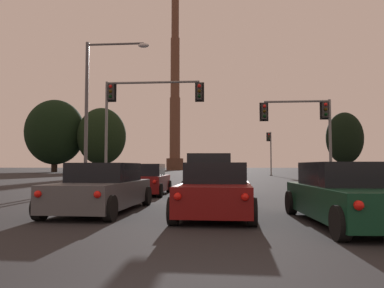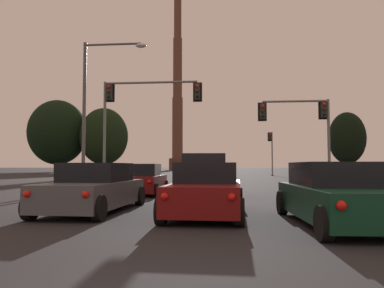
{
  "view_description": "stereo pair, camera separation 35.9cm",
  "coord_description": "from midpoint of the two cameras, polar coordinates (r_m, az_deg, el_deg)",
  "views": [
    {
      "loc": [
        0.32,
        -2.89,
        1.33
      ],
      "look_at": [
        -2.73,
        33.79,
        3.51
      ],
      "focal_mm": 35.0,
      "sensor_mm": 36.0,
      "label": 1
    },
    {
      "loc": [
        0.67,
        -2.86,
        1.33
      ],
      "look_at": [
        -2.73,
        33.79,
        3.51
      ],
      "focal_mm": 35.0,
      "sensor_mm": 36.0,
      "label": 2
    }
  ],
  "objects": [
    {
      "name": "street_lamp",
      "position": [
        22.52,
        -14.74,
        6.91
      ],
      "size": [
        3.75,
        0.36,
        8.57
      ],
      "color": "#56565B",
      "rests_on": "ground_plane"
    },
    {
      "name": "treeline_right_mid",
      "position": [
        87.4,
        -20.26,
        1.7
      ],
      "size": [
        12.89,
        11.6,
        15.88
      ],
      "color": "black",
      "rests_on": "ground_plane"
    },
    {
      "name": "sedan_center_lane_second",
      "position": [
        10.4,
        2.73,
        -7.05
      ],
      "size": [
        2.11,
        4.75,
        1.43
      ],
      "rotation": [
        0.0,
        0.0,
        -0.03
      ],
      "color": "maroon",
      "rests_on": "ground_plane"
    },
    {
      "name": "traffic_light_far_right",
      "position": [
        53.39,
        11.6,
        -0.45
      ],
      "size": [
        0.78,
        0.5,
        6.11
      ],
      "color": "slate",
      "rests_on": "ground_plane"
    },
    {
      "name": "sedan_right_lane_second",
      "position": [
        9.28,
        21.66,
        -7.26
      ],
      "size": [
        2.19,
        4.78,
        1.43
      ],
      "rotation": [
        0.0,
        0.0,
        0.05
      ],
      "color": "#0F3823",
      "rests_on": "ground_plane"
    },
    {
      "name": "traffic_light_overhead_right",
      "position": [
        25.48,
        16.62,
        3.47
      ],
      "size": [
        4.69,
        0.5,
        5.67
      ],
      "color": "slate",
      "rests_on": "ground_plane"
    },
    {
      "name": "treeline_center_right",
      "position": [
        82.97,
        -13.72,
        1.15
      ],
      "size": [
        10.46,
        9.41,
        13.89
      ],
      "color": "black",
      "rests_on": "ground_plane"
    },
    {
      "name": "hatchback_left_lane_front",
      "position": [
        17.65,
        -7.52,
        -5.53
      ],
      "size": [
        2.0,
        4.14,
        1.44
      ],
      "rotation": [
        0.0,
        0.0,
        0.03
      ],
      "color": "maroon",
      "rests_on": "ground_plane"
    },
    {
      "name": "suv_center_lane_front",
      "position": [
        16.51,
        1.92,
        -4.9
      ],
      "size": [
        2.3,
        4.98,
        1.86
      ],
      "rotation": [
        0.0,
        0.0,
        0.04
      ],
      "color": "#232328",
      "rests_on": "ground_plane"
    },
    {
      "name": "traffic_light_overhead_left",
      "position": [
        24.3,
        -8.68,
        5.84
      ],
      "size": [
        6.48,
        0.5,
        6.78
      ],
      "color": "slate",
      "rests_on": "ground_plane"
    },
    {
      "name": "sedan_left_lane_second",
      "position": [
        11.44,
        -14.3,
        -6.62
      ],
      "size": [
        2.11,
        4.75,
        1.43
      ],
      "rotation": [
        0.0,
        0.0,
        -0.03
      ],
      "color": "#4C4F54",
      "rests_on": "ground_plane"
    },
    {
      "name": "treeline_far_left",
      "position": [
        80.65,
        22.11,
        0.83
      ],
      "size": [
        7.23,
        6.5,
        12.09
      ],
      "color": "black",
      "rests_on": "ground_plane"
    },
    {
      "name": "smokestack",
      "position": [
        124.52,
        -2.69,
        7.56
      ],
      "size": [
        5.51,
        5.51,
        63.87
      ],
      "color": "#523427",
      "rests_on": "ground_plane"
    }
  ]
}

